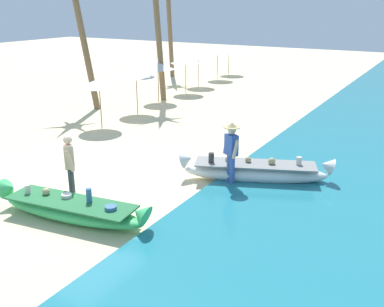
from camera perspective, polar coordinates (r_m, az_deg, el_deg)
name	(u,v)px	position (r m, az deg, el deg)	size (l,w,h in m)	color
ground_plane	(77,192)	(11.93, -14.52, -4.76)	(80.00, 80.00, 0.00)	beige
boat_green_foreground	(71,209)	(10.40, -15.25, -6.89)	(4.02, 1.31, 0.76)	#38B760
boat_white_midground	(255,171)	(12.17, 8.08, -2.30)	(4.04, 2.19, 0.83)	white
person_vendor_hatted	(231,150)	(11.61, 5.06, 0.51)	(0.57, 0.46, 1.75)	#3D5BA8
person_tourist_customer	(70,164)	(11.07, -15.42, -1.35)	(0.52, 0.53, 1.70)	#333842
parasol_row_0	(99,83)	(17.43, -11.86, 8.86)	(1.60, 1.60, 1.91)	#8E6B47
parasol_row_1	(136,74)	(19.54, -7.20, 10.15)	(1.60, 1.60, 1.91)	#8E6B47
parasol_row_2	(158,66)	(21.84, -4.42, 11.15)	(1.60, 1.60, 1.91)	#8E6B47
parasol_row_3	(186,60)	(23.99, -0.81, 11.89)	(1.60, 1.60, 1.91)	#8E6B47
parasol_row_4	(198,56)	(26.02, 0.81, 12.44)	(1.60, 1.60, 1.91)	#8E6B47
parasol_row_5	(218,51)	(28.47, 3.31, 12.97)	(1.60, 1.60, 1.91)	#8E6B47
parasol_row_6	(229,48)	(30.66, 4.80, 13.35)	(1.60, 1.60, 1.91)	#8E6B47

